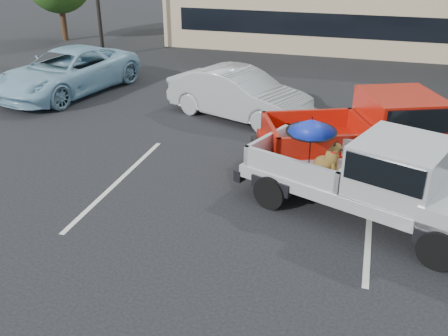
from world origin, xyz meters
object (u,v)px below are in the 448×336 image
Objects in this scene: silver_pickup at (386,177)px; blue_suv at (68,72)px; silver_sedan at (239,94)px; red_pickup at (391,129)px.

silver_pickup is 1.03× the size of blue_suv.
silver_sedan is (-4.55, 5.44, -0.25)m from silver_pickup.
silver_sedan is at bearing 151.12° from silver_pickup.
silver_pickup is 7.09m from silver_sedan.
blue_suv is (-11.53, 3.56, -0.26)m from red_pickup.
silver_pickup is at bearing -16.51° from blue_suv.
blue_suv is at bearing 102.73° from silver_sedan.
red_pickup reaches higher than silver_sedan.
red_pickup reaches higher than blue_suv.
red_pickup is 1.30× the size of silver_sedan.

